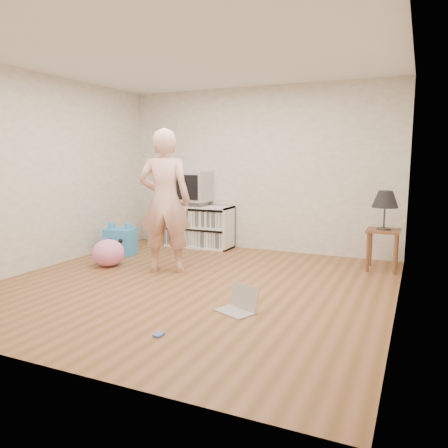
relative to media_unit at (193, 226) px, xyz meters
name	(u,v)px	position (x,y,z in m)	size (l,w,h in m)	color
ground	(193,285)	(1.09, -2.04, -0.35)	(4.50, 4.50, 0.00)	brown
walls	(191,175)	(1.09, -2.04, 0.95)	(4.52, 4.52, 2.60)	#B9B3A2
ceiling	(190,56)	(1.09, -2.04, 2.25)	(4.50, 4.50, 0.01)	white
media_unit	(193,226)	(0.00, 0.00, 0.00)	(1.40, 0.45, 0.70)	white
dvd_deck	(192,203)	(0.00, -0.02, 0.39)	(0.45, 0.35, 0.07)	gray
crt_tv	(192,186)	(0.00, -0.02, 0.67)	(0.60, 0.53, 0.50)	#9B9BA0
side_table	(383,239)	(3.08, -0.39, 0.07)	(0.42, 0.42, 0.55)	brown
table_lamp	(385,200)	(3.08, -0.39, 0.59)	(0.34, 0.34, 0.52)	#333333
person	(165,201)	(0.47, -1.62, 0.58)	(0.68, 0.45, 1.86)	beige
laptop	(239,304)	(1.94, -2.65, -0.28)	(0.45, 0.41, 0.25)	silver
playing_cards	(159,335)	(1.55, -3.49, -0.34)	(0.07, 0.09, 0.02)	#486AC1
plush_blue	(120,241)	(-0.72, -1.04, -0.14)	(0.50, 0.44, 0.50)	#3095E4
plush_pink	(108,253)	(-0.41, -1.72, -0.16)	(0.44, 0.44, 0.38)	pink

